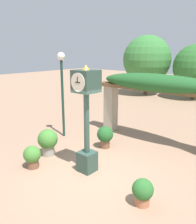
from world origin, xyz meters
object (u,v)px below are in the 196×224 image
Objects in this scene: potted_plant_far_left at (105,136)px; potted_plant_far_right at (143,191)px; pedestal_clock at (86,112)px; potted_plant_near_left at (32,156)px; potted_plant_near_right at (48,141)px; lamp_post at (62,78)px.

potted_plant_far_right is at bearing -36.19° from potted_plant_far_left.
pedestal_clock reaches higher than potted_plant_far_left.
potted_plant_far_left is 3.49m from potted_plant_far_right.
pedestal_clock is 2.30m from potted_plant_far_left.
potted_plant_far_right is at bearing 10.07° from potted_plant_near_left.
potted_plant_far_right is at bearing -3.90° from potted_plant_near_right.
potted_plant_near_right is 2.09m from potted_plant_far_left.
lamp_post is (-4.93, 1.88, 2.09)m from potted_plant_far_right.
lamp_post reaches higher than potted_plant_far_left.
pedestal_clock is at bearing 34.30° from potted_plant_near_left.
pedestal_clock is 3.41× the size of potted_plant_near_right.
potted_plant_far_right is (3.52, 0.62, -0.03)m from potted_plant_near_left.
potted_plant_near_left is 0.77× the size of potted_plant_near_right.
potted_plant_near_left reaches higher than potted_plant_far_right.
potted_plant_near_left is at bearing -104.69° from potted_plant_far_left.
potted_plant_near_left is 0.98m from potted_plant_near_right.
potted_plant_near_right reaches higher than potted_plant_near_left.
potted_plant_near_left is at bearing -145.70° from pedestal_clock.
pedestal_clock is 3.28m from lamp_post.
lamp_post reaches higher than potted_plant_far_right.
potted_plant_far_left is (-0.71, 1.72, -1.36)m from pedestal_clock.
potted_plant_near_right is at bearing 176.10° from potted_plant_far_right.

